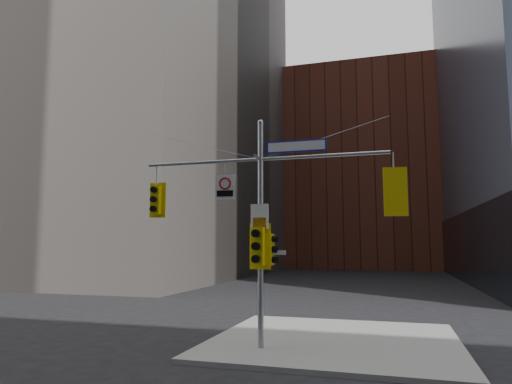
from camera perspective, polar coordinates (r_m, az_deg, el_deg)
The scene contains 13 objects.
ground at distance 12.89m, azimuth -2.04°, elevation -21.34°, with size 160.00×160.00×0.00m, color black.
sidewalk_corner at distance 16.26m, azimuth 9.80°, elevation -17.87°, with size 8.00×8.00×0.15m, color gray.
brick_midrise at distance 70.74m, azimuth 13.23°, elevation 2.33°, with size 26.00×20.00×28.00m, color brown.
signal_assembly at distance 14.41m, azimuth 0.57°, elevation -2.08°, with size 8.00×0.80×7.30m.
traffic_light_west_arm at distance 15.89m, azimuth -12.42°, elevation -0.95°, with size 0.58×0.48×1.21m.
traffic_light_east_arm at distance 13.89m, azimuth 16.92°, elevation -0.03°, with size 0.68×0.59×1.42m.
traffic_light_pole_side at distance 14.28m, azimuth 1.82°, elevation -7.17°, with size 0.39×0.33×0.97m.
traffic_light_pole_front at distance 14.11m, azimuth 0.27°, elevation -6.78°, with size 0.68×0.55×1.43m.
street_sign_blade at distance 14.42m, azimuth 5.04°, elevation 5.72°, with size 1.92×0.06×0.37m.
regulatory_sign_arm at distance 14.84m, azimuth -3.89°, elevation 0.76°, with size 0.65×0.12×0.82m.
regulatory_sign_pole at distance 14.28m, azimuth 0.44°, elevation -3.14°, with size 0.60×0.09×0.78m.
street_blade_ew at distance 14.26m, azimuth 2.34°, elevation -7.57°, with size 0.71×0.08×0.14m.
street_blade_ns at distance 14.81m, azimuth 1.07°, elevation -8.25°, with size 0.10×0.83×0.17m.
Camera 1 is at (3.97, -11.81, 3.29)m, focal length 32.00 mm.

